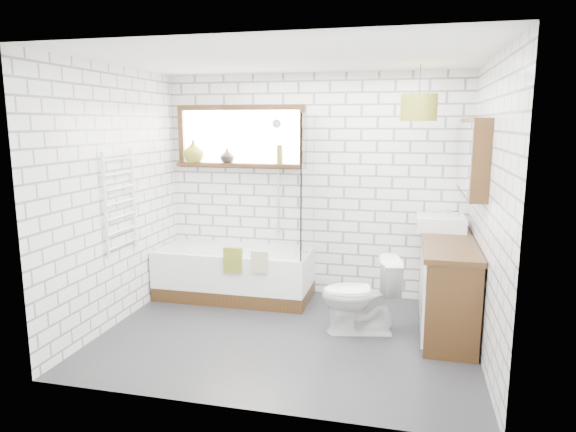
% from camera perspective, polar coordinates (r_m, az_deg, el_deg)
% --- Properties ---
extents(floor, '(3.40, 2.60, 0.01)m').
position_cam_1_polar(floor, '(4.94, -0.17, -13.13)').
color(floor, black).
rests_on(floor, ground).
extents(ceiling, '(3.40, 2.60, 0.01)m').
position_cam_1_polar(ceiling, '(4.56, -0.19, 17.20)').
color(ceiling, white).
rests_on(ceiling, ground).
extents(wall_back, '(3.40, 0.01, 2.50)m').
position_cam_1_polar(wall_back, '(5.85, 2.83, 3.35)').
color(wall_back, white).
rests_on(wall_back, ground).
extents(wall_front, '(3.40, 0.01, 2.50)m').
position_cam_1_polar(wall_front, '(3.35, -5.44, -1.95)').
color(wall_front, white).
rests_on(wall_front, ground).
extents(wall_left, '(0.01, 2.60, 2.50)m').
position_cam_1_polar(wall_left, '(5.25, -18.60, 2.02)').
color(wall_left, white).
rests_on(wall_left, ground).
extents(wall_right, '(0.01, 2.60, 2.50)m').
position_cam_1_polar(wall_right, '(4.50, 21.41, 0.54)').
color(wall_right, white).
rests_on(wall_right, ground).
extents(window, '(1.52, 0.16, 0.68)m').
position_cam_1_polar(window, '(5.98, -5.33, 8.75)').
color(window, black).
rests_on(window, wall_back).
extents(towel_radiator, '(0.06, 0.52, 1.00)m').
position_cam_1_polar(towel_radiator, '(5.23, -18.15, 1.46)').
color(towel_radiator, white).
rests_on(towel_radiator, wall_left).
extents(mirror_cabinet, '(0.16, 1.20, 0.70)m').
position_cam_1_polar(mirror_cabinet, '(5.04, 19.84, 6.20)').
color(mirror_cabinet, black).
rests_on(mirror_cabinet, wall_right).
extents(shower_riser, '(0.02, 0.02, 1.30)m').
position_cam_1_polar(shower_riser, '(5.88, -1.08, 4.37)').
color(shower_riser, silver).
rests_on(shower_riser, wall_back).
extents(bathtub, '(1.72, 0.76, 0.56)m').
position_cam_1_polar(bathtub, '(5.89, -5.91, -6.31)').
color(bathtub, white).
rests_on(bathtub, floor).
extents(shower_screen, '(0.02, 0.72, 1.50)m').
position_cam_1_polar(shower_screen, '(5.46, 2.24, 3.45)').
color(shower_screen, white).
rests_on(shower_screen, bathtub).
extents(towel_green, '(0.20, 0.05, 0.27)m').
position_cam_1_polar(towel_green, '(5.44, -6.13, -4.90)').
color(towel_green, olive).
rests_on(towel_green, bathtub).
extents(towel_beige, '(0.18, 0.04, 0.23)m').
position_cam_1_polar(towel_beige, '(5.35, -3.17, -5.11)').
color(towel_beige, tan).
rests_on(towel_beige, bathtub).
extents(vanity, '(0.49, 1.51, 0.87)m').
position_cam_1_polar(vanity, '(5.18, 17.27, -7.29)').
color(vanity, black).
rests_on(vanity, floor).
extents(basin, '(0.48, 0.42, 0.14)m').
position_cam_1_polar(basin, '(5.54, 16.61, -0.75)').
color(basin, white).
rests_on(basin, vanity).
extents(tap, '(0.03, 0.03, 0.15)m').
position_cam_1_polar(tap, '(5.54, 18.29, -0.28)').
color(tap, silver).
rests_on(tap, vanity).
extents(toilet, '(0.55, 0.79, 0.73)m').
position_cam_1_polar(toilet, '(4.92, 8.04, -8.70)').
color(toilet, white).
rests_on(toilet, floor).
extents(vase_olive, '(0.29, 0.29, 0.26)m').
position_cam_1_polar(vase_olive, '(6.17, -10.47, 6.91)').
color(vase_olive, olive).
rests_on(vase_olive, window).
extents(vase_dark, '(0.21, 0.21, 0.17)m').
position_cam_1_polar(vase_dark, '(6.01, -6.78, 6.50)').
color(vase_dark, black).
rests_on(vase_dark, window).
extents(bottle, '(0.09, 0.09, 0.21)m').
position_cam_1_polar(bottle, '(5.82, -0.94, 6.66)').
color(bottle, olive).
rests_on(bottle, window).
extents(pendant, '(0.34, 0.34, 0.25)m').
position_cam_1_polar(pendant, '(5.08, 14.33, 11.60)').
color(pendant, olive).
rests_on(pendant, ceiling).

